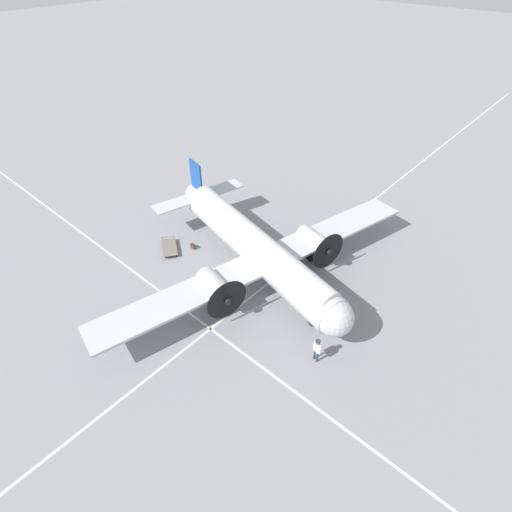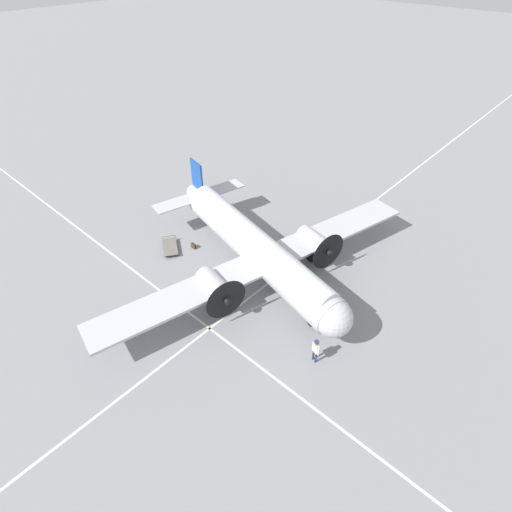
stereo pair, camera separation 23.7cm
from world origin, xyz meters
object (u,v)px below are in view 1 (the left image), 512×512
at_px(crew_foreground, 317,348).
at_px(baggage_cart, 170,247).
at_px(airliner_main, 259,250).
at_px(suitcase_near_door, 193,246).

xyz_separation_m(crew_foreground, baggage_cart, (15.26, -1.02, -0.85)).
bearing_deg(airliner_main, crew_foreground, -11.24).
distance_m(airliner_main, crew_foreground, 8.58).
distance_m(suitcase_near_door, baggage_cart, 1.90).
relative_size(airliner_main, baggage_cart, 9.82).
bearing_deg(suitcase_near_door, crew_foreground, 170.14).
relative_size(airliner_main, suitcase_near_door, 53.90).
xyz_separation_m(suitcase_near_door, baggage_cart, (1.28, 1.41, 0.06)).
bearing_deg(suitcase_near_door, airliner_main, -170.06).
relative_size(suitcase_near_door, baggage_cart, 0.18).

